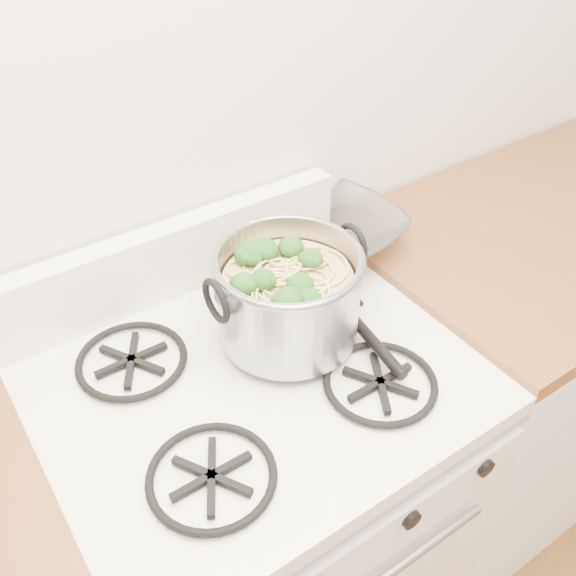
% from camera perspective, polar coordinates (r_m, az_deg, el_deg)
% --- Properties ---
extents(gas_range, '(0.76, 0.66, 0.92)m').
position_cam_1_polar(gas_range, '(1.54, -2.35, -19.67)').
color(gas_range, white).
rests_on(gas_range, ground).
extents(counter_right, '(1.00, 0.65, 0.92)m').
position_cam_1_polar(counter_right, '(1.95, 19.99, -5.40)').
color(counter_right, silver).
rests_on(counter_right, ground).
extents(stock_pot, '(0.30, 0.27, 0.18)m').
position_cam_1_polar(stock_pot, '(1.16, 0.00, -0.73)').
color(stock_pot, '#94959C').
rests_on(stock_pot, gas_range).
extents(spatula, '(0.33, 0.35, 0.02)m').
position_cam_1_polar(spatula, '(1.29, 3.78, -0.38)').
color(spatula, black).
rests_on(spatula, gas_range).
extents(glass_bowl, '(0.14, 0.14, 0.03)m').
position_cam_1_polar(glass_bowl, '(1.43, 3.34, 4.32)').
color(glass_bowl, white).
rests_on(glass_bowl, gas_range).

